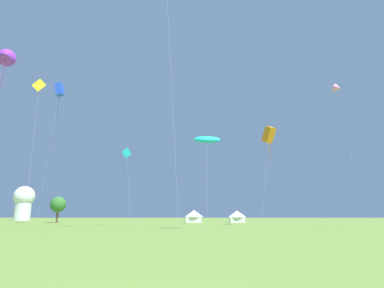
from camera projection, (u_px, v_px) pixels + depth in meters
kite_yellow_diamond at (39, 87)px, 51.07m from camera, size 2.58×2.49×23.25m
kite_cyan_diamond at (127, 155)px, 56.98m from camera, size 2.31×2.56×13.60m
kite_cyan_parafoil at (207, 139)px, 40.86m from camera, size 3.64×2.08×11.87m
kite_orange_box at (269, 135)px, 55.39m from camera, size 3.45×2.87×16.86m
kite_pink_delta at (338, 88)px, 63.25m from camera, size 3.01×2.27×27.25m
kite_purple_delta at (5, 56)px, 45.10m from camera, size 3.44×3.72×25.19m
kite_blue_box at (59, 90)px, 69.23m from camera, size 2.12×2.46×29.81m
festival_tent_right at (194, 216)px, 74.54m from camera, size 4.42×4.42×2.88m
festival_tent_center at (237, 216)px, 74.18m from camera, size 4.24×4.24×2.76m
observatory_dome at (24, 201)px, 101.68m from camera, size 6.40×6.40×10.80m
tree_distant_right at (58, 204)px, 74.22m from camera, size 3.61×3.61×5.96m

